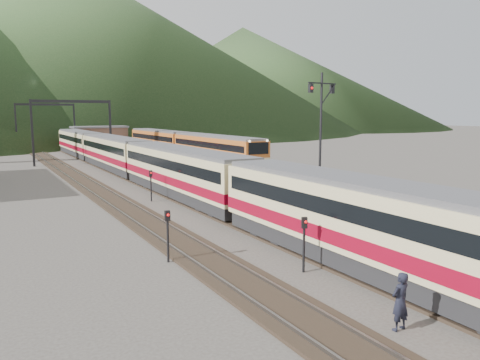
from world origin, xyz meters
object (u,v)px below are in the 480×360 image
main_train (141,160)px  second_train (184,145)px  signal_mast (321,126)px  worker (400,301)px

main_train → second_train: (11.50, 17.27, -0.01)m
signal_mast → main_train: bearing=100.4°
main_train → worker: size_ratio=44.44×
main_train → signal_mast: signal_mast is taller
signal_mast → second_train: bearing=78.9°
main_train → worker: main_train is taller
signal_mast → worker: (-6.75, -12.13, -4.75)m
second_train → signal_mast: signal_mast is taller
second_train → worker: 52.79m
worker → main_train: bearing=-98.9°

